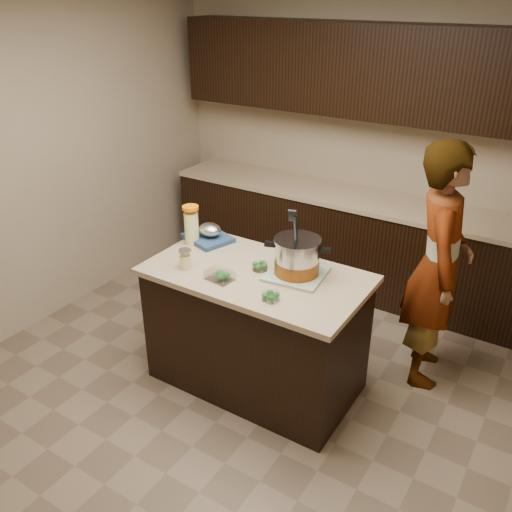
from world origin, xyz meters
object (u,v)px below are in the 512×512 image
(stock_pot, at_px, (297,259))
(lemonade_pitcher, at_px, (191,226))
(island, at_px, (256,329))
(person, at_px, (438,267))

(stock_pot, xyz_separation_m, lemonade_pitcher, (-0.88, 0.03, 0.01))
(lemonade_pitcher, bearing_deg, island, -11.97)
(island, xyz_separation_m, lemonade_pitcher, (-0.64, 0.14, 0.58))
(stock_pot, height_order, person, person)
(island, relative_size, stock_pot, 3.37)
(person, bearing_deg, stock_pot, 114.78)
(island, bearing_deg, stock_pot, 23.65)
(island, bearing_deg, lemonade_pitcher, 168.03)
(stock_pot, height_order, lemonade_pitcher, stock_pot)
(lemonade_pitcher, distance_m, person, 1.74)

